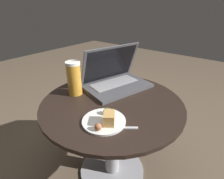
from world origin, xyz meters
name	(u,v)px	position (x,y,z in m)	size (l,w,h in m)	color
ground_plane	(112,170)	(0.00, 0.00, 0.00)	(6.00, 6.00, 0.00)	brown
table	(112,124)	(0.00, 0.00, 0.36)	(0.72, 0.72, 0.51)	#9E9EA3
laptop	(115,79)	(0.15, 0.09, 0.56)	(0.41, 0.33, 0.24)	#47474C
beer_glass	(74,78)	(-0.06, 0.21, 0.60)	(0.08, 0.08, 0.18)	gold
snack_plate	(105,120)	(-0.16, -0.09, 0.52)	(0.18, 0.18, 0.06)	silver
fork	(112,128)	(-0.17, -0.13, 0.51)	(0.12, 0.15, 0.00)	#B2B2B7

